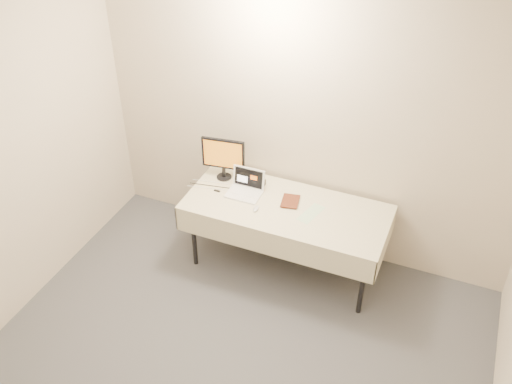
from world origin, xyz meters
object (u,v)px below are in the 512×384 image
at_px(monitor, 223,156).
at_px(book, 282,192).
at_px(table, 286,212).
at_px(laptop, 246,187).

height_order(monitor, book, monitor).
relative_size(table, monitor, 4.33).
distance_m(table, laptop, 0.45).
distance_m(table, book, 0.19).
height_order(laptop, monitor, monitor).
bearing_deg(laptop, monitor, 154.18).
xyz_separation_m(laptop, monitor, (-0.29, 0.14, 0.20)).
bearing_deg(table, monitor, 164.30).
bearing_deg(monitor, laptop, -33.17).
bearing_deg(book, laptop, 169.67).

